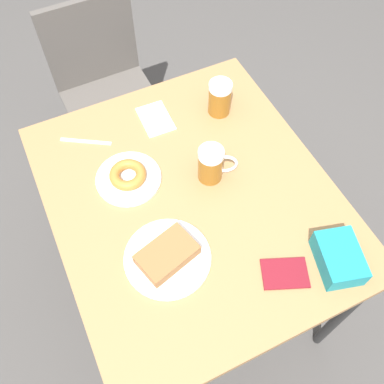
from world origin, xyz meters
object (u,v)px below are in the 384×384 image
at_px(passport_near_edge, 285,273).
at_px(blue_pouch, 339,258).
at_px(chair, 103,80).
at_px(fork, 86,141).
at_px(napkin_folded, 156,119).
at_px(plate_with_cake, 167,256).
at_px(beer_mug_left, 212,164).
at_px(beer_mug_center, 220,97).
at_px(plate_with_donut, 128,177).

bearing_deg(passport_near_edge, blue_pouch, -12.90).
relative_size(chair, passport_near_edge, 5.83).
xyz_separation_m(chair, fork, (-0.20, -0.52, 0.24)).
bearing_deg(passport_near_edge, napkin_folded, 98.53).
bearing_deg(plate_with_cake, chair, 83.28).
bearing_deg(plate_with_cake, beer_mug_left, 40.03).
relative_size(beer_mug_left, napkin_folded, 0.86).
relative_size(napkin_folded, passport_near_edge, 0.97).
xyz_separation_m(plate_with_cake, beer_mug_left, (0.24, 0.20, 0.04)).
xyz_separation_m(napkin_folded, blue_pouch, (0.25, -0.70, 0.03)).
distance_m(plate_with_cake, napkin_folded, 0.52).
relative_size(chair, plate_with_cake, 3.59).
height_order(plate_with_cake, fork, plate_with_cake).
height_order(chair, beer_mug_left, beer_mug_left).
distance_m(napkin_folded, fork, 0.25).
xyz_separation_m(plate_with_cake, napkin_folded, (0.17, 0.49, -0.02)).
height_order(chair, beer_mug_center, beer_mug_center).
distance_m(plate_with_donut, passport_near_edge, 0.55).
height_order(plate_with_cake, blue_pouch, blue_pouch).
relative_size(plate_with_donut, napkin_folded, 1.41).
height_order(plate_with_cake, beer_mug_left, beer_mug_left).
bearing_deg(chair, plate_with_cake, -97.81).
bearing_deg(chair, blue_pouch, -77.57).
distance_m(napkin_folded, passport_near_edge, 0.68).
bearing_deg(blue_pouch, beer_mug_left, 113.71).
height_order(napkin_folded, passport_near_edge, passport_near_edge).
height_order(plate_with_cake, beer_mug_center, beer_mug_center).
distance_m(passport_near_edge, blue_pouch, 0.15).
bearing_deg(plate_with_cake, fork, 98.67).
height_order(plate_with_donut, napkin_folded, plate_with_donut).
height_order(napkin_folded, blue_pouch, blue_pouch).
height_order(plate_with_donut, passport_near_edge, plate_with_donut).
relative_size(beer_mug_left, passport_near_edge, 0.83).
distance_m(beer_mug_left, fork, 0.44).
height_order(beer_mug_center, blue_pouch, beer_mug_center).
xyz_separation_m(fork, passport_near_edge, (0.35, -0.68, 0.00)).
bearing_deg(beer_mug_left, plate_with_donut, 157.48).
distance_m(beer_mug_center, passport_near_edge, 0.63).
bearing_deg(fork, passport_near_edge, -62.86).
height_order(chair, blue_pouch, chair).
height_order(chair, plate_with_cake, chair).
height_order(fork, blue_pouch, blue_pouch).
xyz_separation_m(chair, beer_mug_center, (0.27, -0.59, 0.31)).
bearing_deg(blue_pouch, napkin_folded, 109.22).
distance_m(plate_with_donut, fork, 0.22).
relative_size(plate_with_donut, fork, 1.34).
relative_size(chair, fork, 5.72).
relative_size(plate_with_donut, blue_pouch, 1.17).
bearing_deg(beer_mug_left, napkin_folded, 102.52).
relative_size(plate_with_cake, beer_mug_left, 1.95).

